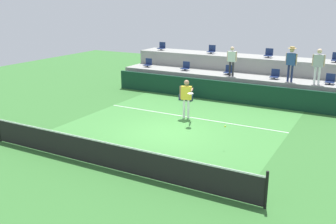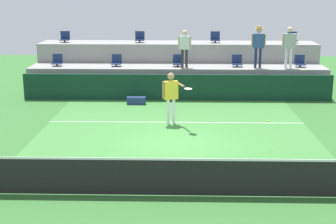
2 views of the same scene
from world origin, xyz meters
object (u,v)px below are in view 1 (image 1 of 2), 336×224
at_px(stadium_chair_upper_far_left, 162,47).
at_px(equipment_bag, 186,97).
at_px(stadium_chair_upper_right, 269,54).
at_px(stadium_chair_upper_far_right, 336,58).
at_px(tennis_ball, 225,126).
at_px(stadium_chair_lower_left, 186,67).
at_px(tennis_player, 186,95).
at_px(spectator_leaning_on_rail, 318,63).
at_px(stadium_chair_upper_left, 212,50).
at_px(stadium_chair_lower_right, 275,75).
at_px(spectator_in_grey, 232,59).
at_px(stadium_chair_lower_far_right, 330,80).
at_px(spectator_with_hat, 291,60).
at_px(stadium_chair_lower_far_left, 148,63).
at_px(stadium_chair_lower_center, 229,71).

distance_m(stadium_chair_upper_far_left, equipment_bag, 5.76).
relative_size(stadium_chair_upper_far_left, stadium_chair_upper_right, 1.00).
height_order(stadium_chair_upper_far_right, tennis_ball, stadium_chair_upper_far_right).
bearing_deg(stadium_chair_upper_right, stadium_chair_lower_left, -158.00).
xyz_separation_m(tennis_player, spectator_leaning_on_rail, (4.94, 4.66, 1.20)).
height_order(stadium_chair_upper_left, spectator_leaning_on_rail, spectator_leaning_on_rail).
relative_size(stadium_chair_upper_right, equipment_bag, 0.68).
relative_size(stadium_chair_upper_left, spectator_leaning_on_rail, 0.29).
xyz_separation_m(stadium_chair_upper_left, spectator_leaning_on_rail, (6.58, -2.18, 0.01)).
xyz_separation_m(stadium_chair_lower_right, spectator_in_grey, (-2.31, -0.38, 0.76)).
distance_m(stadium_chair_lower_far_right, tennis_player, 7.49).
relative_size(stadium_chair_lower_far_right, tennis_player, 0.29).
bearing_deg(spectator_with_hat, stadium_chair_lower_far_left, 177.50).
xyz_separation_m(stadium_chair_lower_far_right, stadium_chair_upper_left, (-7.17, 1.80, 0.85)).
xyz_separation_m(spectator_with_hat, equipment_bag, (-5.12, -1.66, -2.22)).
bearing_deg(spectator_with_hat, stadium_chair_upper_far_right, 48.89).
bearing_deg(stadium_chair_lower_right, tennis_player, -118.87).
bearing_deg(stadium_chair_lower_right, tennis_ball, -89.21).
height_order(stadium_chair_lower_center, spectator_in_grey, spectator_in_grey).
bearing_deg(stadium_chair_upper_far_right, stadium_chair_lower_center, -161.41).
bearing_deg(stadium_chair_upper_far_left, tennis_ball, -49.63).
height_order(stadium_chair_lower_left, tennis_ball, stadium_chair_lower_left).
bearing_deg(stadium_chair_lower_far_right, stadium_chair_lower_far_left, 180.00).
bearing_deg(spectator_in_grey, spectator_with_hat, 0.00).
bearing_deg(stadium_chair_lower_left, tennis_player, -63.37).
bearing_deg(tennis_ball, stadium_chair_lower_left, 125.09).
bearing_deg(stadium_chair_lower_center, stadium_chair_upper_right, 45.95).
height_order(stadium_chair_lower_far_right, spectator_with_hat, spectator_with_hat).
xyz_separation_m(stadium_chair_upper_left, tennis_player, (1.64, -6.85, -1.19)).
height_order(stadium_chair_lower_left, stadium_chair_upper_right, stadium_chair_upper_right).
distance_m(stadium_chair_upper_left, stadium_chair_upper_far_right, 7.17).
bearing_deg(tennis_player, stadium_chair_lower_left, 116.63).
relative_size(stadium_chair_lower_far_left, stadium_chair_lower_left, 1.00).
bearing_deg(stadium_chair_lower_far_right, tennis_ball, -108.89).
bearing_deg(equipment_bag, stadium_chair_upper_far_left, 133.96).
bearing_deg(stadium_chair_lower_far_left, spectator_with_hat, -2.50).
distance_m(stadium_chair_lower_left, stadium_chair_lower_right, 5.31).
height_order(spectator_in_grey, equipment_bag, spectator_in_grey).
height_order(stadium_chair_upper_far_right, tennis_player, stadium_chair_upper_far_right).
height_order(stadium_chair_upper_right, equipment_bag, stadium_chair_upper_right).
distance_m(stadium_chair_lower_center, stadium_chair_upper_left, 2.70).
distance_m(stadium_chair_lower_far_left, stadium_chair_lower_left, 2.64).
relative_size(stadium_chair_upper_far_left, tennis_ball, 7.65).
relative_size(stadium_chair_lower_far_left, stadium_chair_lower_center, 1.00).
bearing_deg(spectator_leaning_on_rail, stadium_chair_upper_far_right, 74.70).
height_order(stadium_chair_upper_right, spectator_with_hat, spectator_with_hat).
distance_m(spectator_in_grey, spectator_leaning_on_rail, 4.47).
relative_size(stadium_chair_lower_far_left, tennis_player, 0.29).
relative_size(stadium_chair_lower_far_right, spectator_leaning_on_rail, 0.29).
bearing_deg(stadium_chair_upper_right, spectator_with_hat, -52.00).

